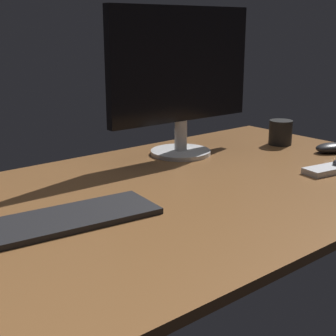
# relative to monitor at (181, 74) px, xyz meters

# --- Properties ---
(desk) EXTENTS (1.40, 0.84, 0.02)m
(desk) POSITION_rel_monitor_xyz_m (-0.18, -0.25, -0.26)
(desk) COLOR brown
(desk) RESTS_ON ground
(monitor) EXTENTS (0.51, 0.19, 0.44)m
(monitor) POSITION_rel_monitor_xyz_m (0.00, 0.00, 0.00)
(monitor) COLOR silver
(monitor) RESTS_ON desk
(keyboard) EXTENTS (0.44, 0.19, 0.01)m
(keyboard) POSITION_rel_monitor_xyz_m (-0.57, -0.26, -0.24)
(keyboard) COLOR black
(keyboard) RESTS_ON desk
(computer_mouse) EXTENTS (0.12, 0.09, 0.03)m
(computer_mouse) POSITION_rel_monitor_xyz_m (0.38, -0.29, -0.23)
(computer_mouse) COLOR black
(computer_mouse) RESTS_ON desk
(media_remote) EXTENTS (0.17, 0.09, 0.03)m
(media_remote) POSITION_rel_monitor_xyz_m (0.19, -0.41, -0.24)
(media_remote) COLOR #B7B7BC
(media_remote) RESTS_ON desk
(coffee_mug) EXTENTS (0.08, 0.08, 0.08)m
(coffee_mug) POSITION_rel_monitor_xyz_m (0.35, -0.11, -0.21)
(coffee_mug) COLOR black
(coffee_mug) RESTS_ON desk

